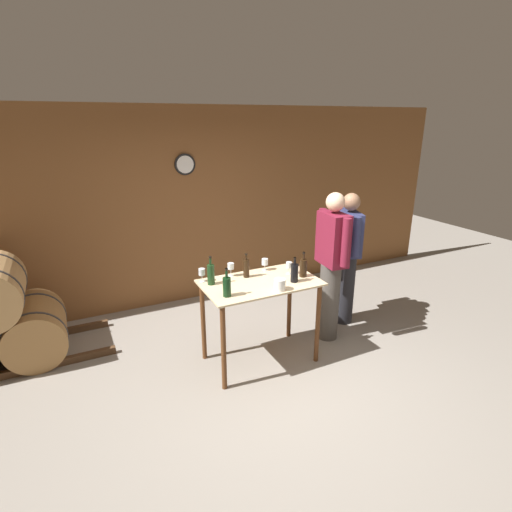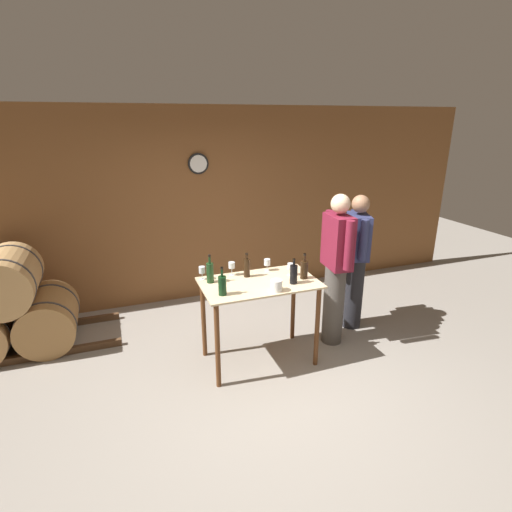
{
  "view_description": "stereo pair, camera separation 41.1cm",
  "coord_description": "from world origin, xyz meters",
  "px_view_note": "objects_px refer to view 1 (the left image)",
  "views": [
    {
      "loc": [
        -1.69,
        -2.84,
        2.52
      ],
      "look_at": [
        0.03,
        0.64,
        1.18
      ],
      "focal_mm": 28.0,
      "sensor_mm": 36.0,
      "label": 1
    },
    {
      "loc": [
        -1.31,
        -3.0,
        2.52
      ],
      "look_at": [
        0.03,
        0.64,
        1.18
      ],
      "focal_mm": 28.0,
      "sensor_mm": 36.0,
      "label": 2
    }
  ],
  "objects_px": {
    "wine_bottle_left": "(227,286)",
    "wine_glass_far_side": "(289,265)",
    "person_host": "(331,264)",
    "wine_bottle_far_left": "(211,274)",
    "wine_glass_near_center": "(231,267)",
    "person_visitor_with_scarf": "(347,257)",
    "wine_bottle_far_right": "(303,267)",
    "wine_glass_near_right": "(265,262)",
    "ice_bucket": "(280,285)",
    "wine_bottle_center": "(246,267)",
    "wine_glass_near_left": "(202,272)",
    "wine_bottle_right": "(294,272)"
  },
  "relations": [
    {
      "from": "wine_bottle_far_left",
      "to": "wine_glass_near_center",
      "type": "xyz_separation_m",
      "value": [
        0.26,
        0.12,
        -0.0
      ]
    },
    {
      "from": "wine_glass_near_center",
      "to": "wine_bottle_far_left",
      "type": "bearing_deg",
      "value": -156.52
    },
    {
      "from": "wine_glass_near_right",
      "to": "person_host",
      "type": "height_order",
      "value": "person_host"
    },
    {
      "from": "wine_glass_far_side",
      "to": "person_host",
      "type": "relative_size",
      "value": 0.08
    },
    {
      "from": "wine_bottle_center",
      "to": "wine_glass_far_side",
      "type": "bearing_deg",
      "value": -14.76
    },
    {
      "from": "wine_bottle_far_right",
      "to": "wine_bottle_center",
      "type": "bearing_deg",
      "value": 155.27
    },
    {
      "from": "wine_glass_near_left",
      "to": "wine_glass_near_center",
      "type": "bearing_deg",
      "value": 1.44
    },
    {
      "from": "wine_bottle_far_right",
      "to": "wine_glass_far_side",
      "type": "bearing_deg",
      "value": 125.81
    },
    {
      "from": "person_host",
      "to": "wine_glass_near_right",
      "type": "bearing_deg",
      "value": 164.97
    },
    {
      "from": "wine_bottle_far_right",
      "to": "wine_glass_near_left",
      "type": "height_order",
      "value": "wine_bottle_far_right"
    },
    {
      "from": "wine_glass_far_side",
      "to": "wine_bottle_right",
      "type": "bearing_deg",
      "value": -106.57
    },
    {
      "from": "wine_bottle_far_right",
      "to": "person_host",
      "type": "distance_m",
      "value": 0.5
    },
    {
      "from": "person_visitor_with_scarf",
      "to": "person_host",
      "type": "bearing_deg",
      "value": -150.03
    },
    {
      "from": "wine_bottle_far_left",
      "to": "wine_bottle_left",
      "type": "relative_size",
      "value": 1.06
    },
    {
      "from": "wine_bottle_center",
      "to": "ice_bucket",
      "type": "xyz_separation_m",
      "value": [
        0.15,
        -0.45,
        -0.05
      ]
    },
    {
      "from": "wine_bottle_far_right",
      "to": "wine_glass_near_right",
      "type": "bearing_deg",
      "value": 129.0
    },
    {
      "from": "wine_bottle_center",
      "to": "wine_bottle_far_right",
      "type": "distance_m",
      "value": 0.6
    },
    {
      "from": "wine_bottle_far_left",
      "to": "wine_bottle_right",
      "type": "distance_m",
      "value": 0.85
    },
    {
      "from": "wine_bottle_center",
      "to": "ice_bucket",
      "type": "relative_size",
      "value": 2.34
    },
    {
      "from": "wine_bottle_left",
      "to": "person_visitor_with_scarf",
      "type": "distance_m",
      "value": 1.89
    },
    {
      "from": "wine_bottle_far_left",
      "to": "person_visitor_with_scarf",
      "type": "relative_size",
      "value": 0.18
    },
    {
      "from": "wine_bottle_far_left",
      "to": "ice_bucket",
      "type": "xyz_separation_m",
      "value": [
        0.55,
        -0.43,
        -0.06
      ]
    },
    {
      "from": "wine_bottle_far_left",
      "to": "wine_bottle_far_right",
      "type": "height_order",
      "value": "wine_bottle_far_left"
    },
    {
      "from": "wine_bottle_far_left",
      "to": "wine_glass_near_right",
      "type": "distance_m",
      "value": 0.68
    },
    {
      "from": "wine_bottle_left",
      "to": "wine_bottle_center",
      "type": "bearing_deg",
      "value": 44.17
    },
    {
      "from": "ice_bucket",
      "to": "wine_glass_near_left",
      "type": "bearing_deg",
      "value": 138.57
    },
    {
      "from": "wine_glass_far_side",
      "to": "wine_bottle_far_left",
      "type": "bearing_deg",
      "value": 173.38
    },
    {
      "from": "wine_bottle_center",
      "to": "wine_glass_near_right",
      "type": "distance_m",
      "value": 0.28
    },
    {
      "from": "wine_bottle_left",
      "to": "wine_glass_near_center",
      "type": "xyz_separation_m",
      "value": [
        0.23,
        0.45,
        0.01
      ]
    },
    {
      "from": "wine_glass_near_center",
      "to": "person_host",
      "type": "distance_m",
      "value": 1.18
    },
    {
      "from": "wine_bottle_left",
      "to": "wine_glass_near_left",
      "type": "relative_size",
      "value": 1.98
    },
    {
      "from": "ice_bucket",
      "to": "wine_bottle_center",
      "type": "bearing_deg",
      "value": 108.2
    },
    {
      "from": "wine_bottle_center",
      "to": "wine_glass_near_right",
      "type": "bearing_deg",
      "value": 19.06
    },
    {
      "from": "wine_bottle_far_left",
      "to": "wine_glass_far_side",
      "type": "height_order",
      "value": "wine_bottle_far_left"
    },
    {
      "from": "wine_bottle_far_left",
      "to": "wine_bottle_center",
      "type": "distance_m",
      "value": 0.4
    },
    {
      "from": "wine_glass_near_right",
      "to": "person_visitor_with_scarf",
      "type": "bearing_deg",
      "value": 2.15
    },
    {
      "from": "wine_bottle_left",
      "to": "wine_glass_far_side",
      "type": "relative_size",
      "value": 2.1
    },
    {
      "from": "wine_bottle_far_left",
      "to": "wine_bottle_right",
      "type": "bearing_deg",
      "value": -21.92
    },
    {
      "from": "wine_bottle_far_left",
      "to": "wine_bottle_center",
      "type": "height_order",
      "value": "wine_bottle_far_left"
    },
    {
      "from": "wine_glass_far_side",
      "to": "person_host",
      "type": "bearing_deg",
      "value": 0.88
    },
    {
      "from": "person_host",
      "to": "person_visitor_with_scarf",
      "type": "bearing_deg",
      "value": 29.97
    },
    {
      "from": "wine_bottle_far_right",
      "to": "wine_glass_near_center",
      "type": "relative_size",
      "value": 1.86
    },
    {
      "from": "wine_glass_near_right",
      "to": "ice_bucket",
      "type": "height_order",
      "value": "wine_glass_near_right"
    },
    {
      "from": "wine_bottle_far_right",
      "to": "person_visitor_with_scarf",
      "type": "relative_size",
      "value": 0.16
    },
    {
      "from": "wine_glass_near_right",
      "to": "wine_glass_far_side",
      "type": "height_order",
      "value": "same"
    },
    {
      "from": "wine_bottle_far_left",
      "to": "wine_glass_near_left",
      "type": "xyz_separation_m",
      "value": [
        -0.06,
        0.11,
        -0.01
      ]
    },
    {
      "from": "wine_bottle_far_left",
      "to": "wine_bottle_far_right",
      "type": "bearing_deg",
      "value": -13.74
    },
    {
      "from": "person_host",
      "to": "wine_bottle_far_right",
      "type": "bearing_deg",
      "value": -163.37
    },
    {
      "from": "wine_bottle_far_left",
      "to": "wine_glass_near_center",
      "type": "distance_m",
      "value": 0.29
    },
    {
      "from": "wine_bottle_left",
      "to": "wine_glass_far_side",
      "type": "distance_m",
      "value": 0.85
    }
  ]
}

